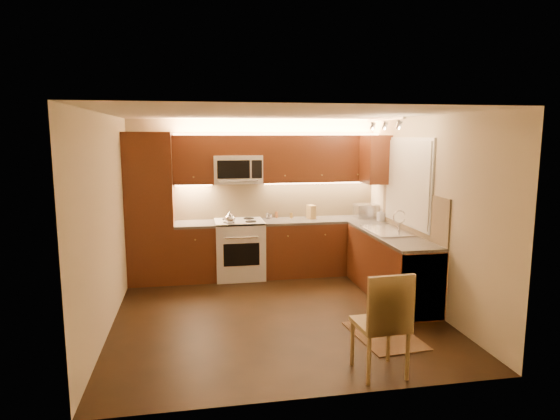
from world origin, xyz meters
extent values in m
cube|color=black|center=(0.00, 0.00, 0.00)|extent=(4.00, 4.00, 0.01)
cube|color=beige|center=(0.00, 0.00, 2.50)|extent=(4.00, 4.00, 0.01)
cube|color=beige|center=(0.00, 2.00, 1.25)|extent=(4.00, 0.01, 2.50)
cube|color=beige|center=(0.00, -2.00, 1.25)|extent=(4.00, 0.01, 2.50)
cube|color=beige|center=(-2.00, 0.00, 1.25)|extent=(0.01, 4.00, 2.50)
cube|color=beige|center=(2.00, 0.00, 1.25)|extent=(0.01, 4.00, 2.50)
cube|color=#49260F|center=(-1.65, 1.70, 1.15)|extent=(0.70, 0.60, 2.30)
cube|color=#49260F|center=(-0.99, 1.70, 0.43)|extent=(0.62, 0.60, 0.86)
cube|color=#32302E|center=(-0.99, 1.70, 0.88)|extent=(0.62, 0.60, 0.04)
cube|color=#49260F|center=(1.04, 1.70, 0.43)|extent=(1.92, 0.60, 0.86)
cube|color=#32302E|center=(1.04, 1.70, 0.88)|extent=(1.92, 0.60, 0.04)
cube|color=#49260F|center=(1.70, 0.40, 0.43)|extent=(0.60, 2.00, 0.86)
cube|color=#32302E|center=(1.70, 0.40, 0.88)|extent=(0.60, 2.00, 0.04)
cube|color=silver|center=(1.70, -0.30, 0.43)|extent=(0.58, 0.60, 0.84)
cube|color=tan|center=(0.35, 1.99, 1.20)|extent=(3.30, 0.02, 0.60)
cube|color=tan|center=(1.99, 0.40, 1.20)|extent=(0.02, 2.00, 0.60)
cube|color=#49260F|center=(-0.99, 1.82, 1.88)|extent=(0.62, 0.35, 0.75)
cube|color=#49260F|center=(1.04, 1.82, 1.88)|extent=(1.92, 0.35, 0.75)
cube|color=#49260F|center=(-0.30, 1.82, 2.09)|extent=(0.76, 0.35, 0.31)
cube|color=#49260F|center=(1.82, 1.40, 1.88)|extent=(0.35, 0.50, 0.75)
cube|color=silver|center=(1.99, 0.55, 1.60)|extent=(0.03, 1.44, 1.24)
cube|color=silver|center=(1.97, 0.55, 1.60)|extent=(0.02, 1.36, 1.16)
cube|color=silver|center=(1.55, 0.40, 2.46)|extent=(0.04, 1.20, 0.03)
cube|color=silver|center=(1.82, 1.71, 1.01)|extent=(0.37, 0.28, 0.22)
cube|color=#A5844A|center=(0.89, 1.75, 1.01)|extent=(0.14, 0.18, 0.22)
cylinder|color=silver|center=(0.18, 1.86, 0.95)|extent=(0.05, 0.05, 0.10)
cylinder|color=brown|center=(0.58, 1.85, 0.95)|extent=(0.05, 0.05, 0.09)
cylinder|color=silver|center=(0.23, 1.82, 0.95)|extent=(0.05, 0.05, 0.09)
cylinder|color=brown|center=(0.35, 1.94, 0.95)|extent=(0.05, 0.05, 0.10)
imported|color=silver|center=(1.92, 1.34, 1.00)|extent=(0.10, 0.11, 0.21)
cube|color=black|center=(1.09, -0.90, 0.01)|extent=(0.73, 1.01, 0.01)
camera|label=1|loc=(-1.00, -5.72, 2.25)|focal=30.64mm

